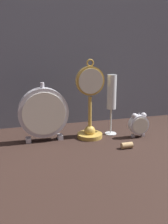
# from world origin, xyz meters

# --- Properties ---
(ground_plane) EXTENTS (4.00, 4.00, 0.00)m
(ground_plane) POSITION_xyz_m (0.00, 0.00, 0.00)
(ground_plane) COLOR black
(fabric_backdrop_drape) EXTENTS (1.46, 0.01, 0.75)m
(fabric_backdrop_drape) POSITION_xyz_m (0.00, 0.33, 0.38)
(fabric_backdrop_drape) COLOR slate
(fabric_backdrop_drape) RESTS_ON ground_plane
(pocket_watch_on_stand) EXTENTS (0.11, 0.10, 0.31)m
(pocket_watch_on_stand) POSITION_xyz_m (0.03, 0.11, 0.12)
(pocket_watch_on_stand) COLOR gold
(pocket_watch_on_stand) RESTS_ON ground_plane
(alarm_clock_twin_bell) EXTENTS (0.08, 0.03, 0.10)m
(alarm_clock_twin_bell) POSITION_xyz_m (0.22, 0.06, 0.06)
(alarm_clock_twin_bell) COLOR silver
(alarm_clock_twin_bell) RESTS_ON ground_plane
(mantel_clock_silver) EXTENTS (0.19, 0.04, 0.23)m
(mantel_clock_silver) POSITION_xyz_m (-0.15, 0.12, 0.11)
(mantel_clock_silver) COLOR silver
(mantel_clock_silver) RESTS_ON ground_plane
(champagne_flute) EXTENTS (0.05, 0.05, 0.25)m
(champagne_flute) POSITION_xyz_m (0.13, 0.12, 0.16)
(champagne_flute) COLOR silver
(champagne_flute) RESTS_ON ground_plane
(wine_cork) EXTENTS (0.04, 0.02, 0.02)m
(wine_cork) POSITION_xyz_m (0.13, -0.04, 0.01)
(wine_cork) COLOR tan
(wine_cork) RESTS_ON ground_plane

